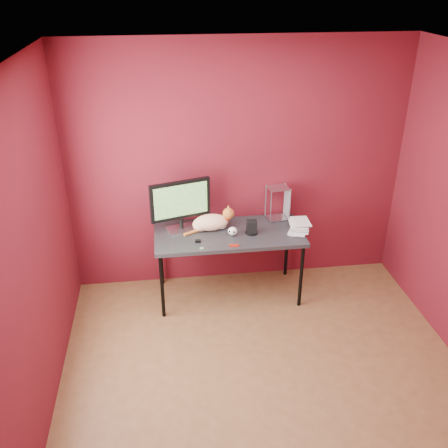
{
  "coord_description": "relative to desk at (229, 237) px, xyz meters",
  "views": [
    {
      "loc": [
        -0.78,
        -3.04,
        3.12
      ],
      "look_at": [
        -0.23,
        1.15,
        0.96
      ],
      "focal_mm": 40.0,
      "sensor_mm": 36.0,
      "label": 1
    }
  ],
  "objects": [
    {
      "name": "speaker",
      "position": [
        0.23,
        -0.05,
        0.12
      ],
      "size": [
        0.12,
        0.12,
        0.14
      ],
      "rotation": [
        0.0,
        0.0,
        -0.11
      ],
      "color": "black",
      "rests_on": "desk"
    },
    {
      "name": "cat",
      "position": [
        -0.17,
        0.08,
        0.14
      ],
      "size": [
        0.53,
        0.22,
        0.25
      ],
      "rotation": [
        0.0,
        0.0,
        0.04
      ],
      "color": "orange",
      "rests_on": "desk"
    },
    {
      "name": "washer",
      "position": [
        -0.3,
        -0.29,
        0.05
      ],
      "size": [
        0.05,
        0.05,
        0.0
      ],
      "primitive_type": "cylinder",
      "color": "#AAAAAE",
      "rests_on": "desk"
    },
    {
      "name": "room",
      "position": [
        0.15,
        -1.37,
        0.75
      ],
      "size": [
        3.52,
        3.52,
        2.61
      ],
      "color": "brown",
      "rests_on": "ground"
    },
    {
      "name": "desk",
      "position": [
        0.0,
        0.0,
        0.0
      ],
      "size": [
        1.5,
        0.7,
        0.75
      ],
      "color": "black",
      "rests_on": "ground"
    },
    {
      "name": "pocket_knife",
      "position": [
        0.01,
        -0.29,
        0.06
      ],
      "size": [
        0.09,
        0.03,
        0.02
      ],
      "primitive_type": "cube",
      "rotation": [
        0.0,
        0.0,
        -0.08
      ],
      "color": "#A2190C",
      "rests_on": "desk"
    },
    {
      "name": "wire_rack",
      "position": [
        0.56,
        0.25,
        0.23
      ],
      "size": [
        0.23,
        0.2,
        0.36
      ],
      "rotation": [
        0.0,
        0.0,
        0.11
      ],
      "color": "#AAAAAE",
      "rests_on": "desk"
    },
    {
      "name": "monitor",
      "position": [
        -0.47,
        0.11,
        0.35
      ],
      "size": [
        0.61,
        0.27,
        0.54
      ],
      "rotation": [
        0.0,
        0.0,
        0.28
      ],
      "color": "#AAAAAE",
      "rests_on": "desk"
    },
    {
      "name": "black_gadget",
      "position": [
        -0.33,
        -0.16,
        0.06
      ],
      "size": [
        0.06,
        0.03,
        0.03
      ],
      "primitive_type": "cube",
      "rotation": [
        0.0,
        0.0,
        0.0
      ],
      "color": "black",
      "rests_on": "desk"
    },
    {
      "name": "skull_mug",
      "position": [
        0.03,
        -0.07,
        0.1
      ],
      "size": [
        0.09,
        0.1,
        0.09
      ],
      "rotation": [
        0.0,
        0.0,
        -0.35
      ],
      "color": "white",
      "rests_on": "desk"
    },
    {
      "name": "book_stack",
      "position": [
        0.63,
        -0.03,
        0.64
      ],
      "size": [
        0.26,
        0.29,
        1.18
      ],
      "rotation": [
        0.0,
        0.0,
        -0.23
      ],
      "color": "beige",
      "rests_on": "desk"
    }
  ]
}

